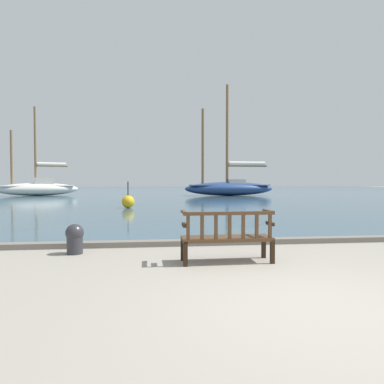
% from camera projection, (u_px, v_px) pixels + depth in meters
% --- Properties ---
extents(ground_plane, '(160.00, 160.00, 0.00)m').
position_uv_depth(ground_plane, '(312.00, 305.00, 3.98)').
color(ground_plane, gray).
extents(harbor_water, '(100.00, 80.00, 0.08)m').
position_uv_depth(harbor_water, '(166.00, 191.00, 47.67)').
color(harbor_water, '#385666').
rests_on(harbor_water, ground).
extents(quay_edge_kerb, '(40.00, 0.30, 0.12)m').
position_uv_depth(quay_edge_kerb, '(234.00, 242.00, 7.80)').
color(quay_edge_kerb, slate).
rests_on(quay_edge_kerb, ground).
extents(park_bench, '(1.61, 0.55, 0.92)m').
position_uv_depth(park_bench, '(227.00, 236.00, 6.05)').
color(park_bench, black).
rests_on(park_bench, ground).
extents(sailboat_far_starboard, '(8.49, 2.82, 10.33)m').
position_uv_depth(sailboat_far_starboard, '(229.00, 186.00, 32.07)').
color(sailboat_far_starboard, navy).
rests_on(sailboat_far_starboard, harbor_water).
extents(sailboat_mid_starboard, '(7.49, 4.39, 8.30)m').
position_uv_depth(sailboat_mid_starboard, '(38.00, 187.00, 32.12)').
color(sailboat_mid_starboard, silver).
rests_on(sailboat_mid_starboard, harbor_water).
extents(mooring_bollard, '(0.36, 0.36, 0.60)m').
position_uv_depth(mooring_bollard, '(75.00, 238.00, 6.77)').
color(mooring_bollard, '#2D2D33').
rests_on(mooring_bollard, ground).
extents(channel_buoy, '(0.64, 0.64, 1.34)m').
position_uv_depth(channel_buoy, '(128.00, 202.00, 17.27)').
color(channel_buoy, gold).
rests_on(channel_buoy, harbor_water).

